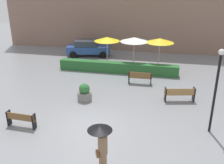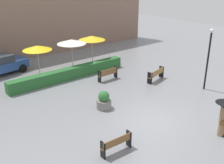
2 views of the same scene
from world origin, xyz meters
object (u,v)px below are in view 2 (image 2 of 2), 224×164
bench_near_left (117,143)px  patio_umbrella_yellow_far (92,38)px  patio_umbrella_yellow (37,48)px  lamp_post (209,53)px  bench_far_right (156,74)px  planter_pot (104,101)px  bench_back_row (108,73)px  patio_umbrella_white (72,42)px  pedestrian_with_umbrella (224,113)px

bench_near_left → patio_umbrella_yellow_far: size_ratio=0.60×
bench_near_left → patio_umbrella_yellow: bearing=81.1°
lamp_post → patio_umbrella_yellow_far: bearing=108.0°
bench_far_right → patio_umbrella_yellow: (-6.19, 6.81, 1.67)m
bench_near_left → planter_pot: bearing=59.6°
lamp_post → patio_umbrella_yellow: (-7.58, 10.03, -0.37)m
patio_umbrella_yellow → planter_pot: bearing=-87.3°
bench_back_row → patio_umbrella_white: 4.08m
bench_far_right → patio_umbrella_white: (-3.68, 5.84, 1.96)m
bench_far_right → patio_umbrella_yellow_far: 6.48m
bench_back_row → planter_pot: bearing=-131.8°
bench_near_left → pedestrian_with_umbrella: 5.41m
bench_near_left → pedestrian_with_umbrella: size_ratio=0.80×
patio_umbrella_white → lamp_post: bearing=-60.8°
lamp_post → patio_umbrella_yellow_far: 9.67m
pedestrian_with_umbrella → planter_pot: (-2.64, 6.02, -0.81)m
bench_far_right → lamp_post: lamp_post is taller
planter_pot → pedestrian_with_umbrella: bearing=-66.3°
patio_umbrella_yellow_far → bench_near_left: bearing=-120.7°
bench_back_row → pedestrian_with_umbrella: size_ratio=0.86×
bench_far_right → bench_back_row: (-2.73, 2.38, 0.01)m
lamp_post → bench_back_row: bearing=126.4°
patio_umbrella_yellow_far → bench_back_row: bearing=-107.6°
patio_umbrella_white → pedestrian_with_umbrella: bearing=-87.8°
lamp_post → bench_far_right: bearing=113.3°
bench_far_right → bench_near_left: size_ratio=1.20×
planter_pot → lamp_post: size_ratio=0.26×
bench_far_right → planter_pot: 5.91m
patio_umbrella_yellow → patio_umbrella_white: patio_umbrella_white is taller
patio_umbrella_yellow → bench_back_row: bearing=-52.0°
bench_near_left → lamp_post: 9.77m
pedestrian_with_umbrella → bench_near_left: bearing=154.9°
planter_pot → lamp_post: lamp_post is taller
patio_umbrella_white → patio_umbrella_yellow_far: bearing=3.8°
bench_near_left → lamp_post: size_ratio=0.38×
bench_near_left → planter_pot: size_ratio=1.43×
lamp_post → patio_umbrella_yellow: size_ratio=1.78×
patio_umbrella_yellow → patio_umbrella_yellow_far: bearing=-10.2°
bench_far_right → planter_pot: planter_pot is taller
planter_pot → patio_umbrella_white: size_ratio=0.42×
lamp_post → patio_umbrella_white: size_ratio=1.59×
patio_umbrella_yellow → patio_umbrella_white: bearing=-21.0°
lamp_post → patio_umbrella_yellow_far: size_ratio=1.60×
bench_far_right → lamp_post: (1.39, -3.22, 2.04)m
bench_far_right → patio_umbrella_yellow_far: size_ratio=0.72×
planter_pot → patio_umbrella_yellow: size_ratio=0.47×
planter_pot → lamp_post: bearing=-16.6°
bench_back_row → patio_umbrella_yellow_far: 4.24m
bench_far_right → pedestrian_with_umbrella: pedestrian_with_umbrella is taller
bench_far_right → patio_umbrella_yellow: size_ratio=0.80×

